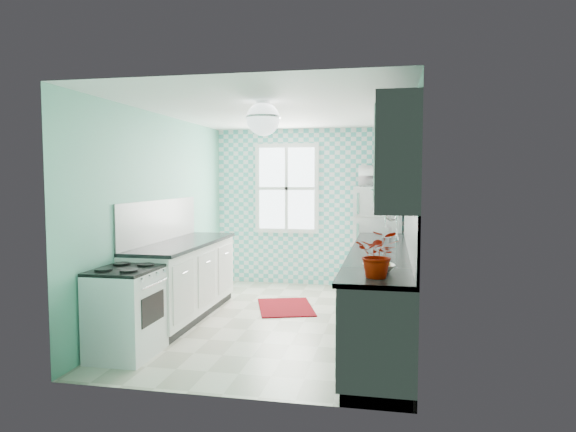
% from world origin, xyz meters
% --- Properties ---
extents(floor, '(3.00, 4.40, 0.02)m').
position_xyz_m(floor, '(0.00, 0.00, -0.01)').
color(floor, beige).
rests_on(floor, ground).
extents(ceiling, '(3.00, 4.40, 0.02)m').
position_xyz_m(ceiling, '(0.00, 0.00, 2.51)').
color(ceiling, white).
rests_on(ceiling, wall_back).
extents(wall_back, '(3.00, 0.02, 2.50)m').
position_xyz_m(wall_back, '(0.00, 2.21, 1.25)').
color(wall_back, '#69BDA1').
rests_on(wall_back, floor).
extents(wall_front, '(3.00, 0.02, 2.50)m').
position_xyz_m(wall_front, '(0.00, -2.21, 1.25)').
color(wall_front, '#69BDA1').
rests_on(wall_front, floor).
extents(wall_left, '(0.02, 4.40, 2.50)m').
position_xyz_m(wall_left, '(-1.51, 0.00, 1.25)').
color(wall_left, '#69BDA1').
rests_on(wall_left, floor).
extents(wall_right, '(0.02, 4.40, 2.50)m').
position_xyz_m(wall_right, '(1.51, 0.00, 1.25)').
color(wall_right, '#69BDA1').
rests_on(wall_right, floor).
extents(accent_wall, '(3.00, 0.01, 2.50)m').
position_xyz_m(accent_wall, '(0.00, 2.19, 1.25)').
color(accent_wall, '#54BFB8').
rests_on(accent_wall, wall_back).
extents(window, '(1.04, 0.05, 1.44)m').
position_xyz_m(window, '(-0.35, 2.16, 1.55)').
color(window, white).
rests_on(window, wall_back).
extents(backsplash_right, '(0.02, 3.60, 0.51)m').
position_xyz_m(backsplash_right, '(1.49, -0.40, 1.20)').
color(backsplash_right, white).
rests_on(backsplash_right, wall_right).
extents(backsplash_left, '(0.02, 2.15, 0.51)m').
position_xyz_m(backsplash_left, '(-1.49, -0.07, 1.20)').
color(backsplash_left, white).
rests_on(backsplash_left, wall_left).
extents(upper_cabinets_right, '(0.33, 3.20, 0.90)m').
position_xyz_m(upper_cabinets_right, '(1.33, -0.60, 1.90)').
color(upper_cabinets_right, white).
rests_on(upper_cabinets_right, wall_right).
extents(upper_cabinet_fridge, '(0.40, 0.74, 0.40)m').
position_xyz_m(upper_cabinet_fridge, '(1.30, 1.83, 2.25)').
color(upper_cabinet_fridge, white).
rests_on(upper_cabinet_fridge, wall_right).
extents(ceiling_light, '(0.34, 0.34, 0.35)m').
position_xyz_m(ceiling_light, '(0.00, -0.80, 2.32)').
color(ceiling_light, silver).
rests_on(ceiling_light, ceiling).
extents(base_cabinets_right, '(0.60, 3.60, 0.90)m').
position_xyz_m(base_cabinets_right, '(1.20, -0.40, 0.45)').
color(base_cabinets_right, white).
rests_on(base_cabinets_right, floor).
extents(countertop_right, '(0.63, 3.60, 0.04)m').
position_xyz_m(countertop_right, '(1.19, -0.40, 0.92)').
color(countertop_right, black).
rests_on(countertop_right, base_cabinets_right).
extents(base_cabinets_left, '(0.60, 2.15, 0.90)m').
position_xyz_m(base_cabinets_left, '(-1.20, -0.07, 0.45)').
color(base_cabinets_left, white).
rests_on(base_cabinets_left, floor).
extents(countertop_left, '(0.63, 2.15, 0.04)m').
position_xyz_m(countertop_left, '(-1.19, -0.07, 0.92)').
color(countertop_left, black).
rests_on(countertop_left, base_cabinets_left).
extents(fridge, '(0.69, 0.69, 1.59)m').
position_xyz_m(fridge, '(1.11, 1.79, 0.80)').
color(fridge, white).
rests_on(fridge, floor).
extents(stove, '(0.56, 0.70, 0.84)m').
position_xyz_m(stove, '(-1.20, -1.47, 0.44)').
color(stove, silver).
rests_on(stove, floor).
extents(sink, '(0.48, 0.40, 0.53)m').
position_xyz_m(sink, '(1.20, 0.49, 0.93)').
color(sink, silver).
rests_on(sink, countertop_right).
extents(rug, '(0.95, 1.14, 0.02)m').
position_xyz_m(rug, '(-0.06, 0.62, 0.01)').
color(rug, '#610506').
rests_on(rug, floor).
extents(dish_towel, '(0.10, 0.21, 0.33)m').
position_xyz_m(dish_towel, '(0.89, 0.70, 0.48)').
color(dish_towel, '#5DC0B8').
rests_on(dish_towel, base_cabinets_right).
extents(fruit_bowl, '(0.32, 0.32, 0.07)m').
position_xyz_m(fruit_bowl, '(1.20, -1.64, 0.97)').
color(fruit_bowl, white).
rests_on(fruit_bowl, countertop_right).
extents(potted_plant, '(0.36, 0.32, 0.38)m').
position_xyz_m(potted_plant, '(1.20, -1.92, 1.13)').
color(potted_plant, '#A61F25').
rests_on(potted_plant, countertop_right).
extents(soap_bottle, '(0.13, 0.13, 0.21)m').
position_xyz_m(soap_bottle, '(1.25, 0.83, 1.05)').
color(soap_bottle, '#99B9CB').
rests_on(soap_bottle, countertop_right).
extents(microwave, '(0.57, 0.39, 0.31)m').
position_xyz_m(microwave, '(1.11, 1.79, 1.75)').
color(microwave, white).
rests_on(microwave, fridge).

